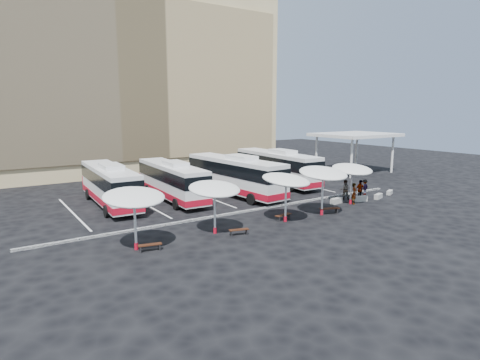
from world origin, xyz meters
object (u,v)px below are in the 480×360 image
sunshade_4 (352,169)px  wood_bench_2 (283,216)px  wood_bench_3 (329,209)px  wood_bench_0 (150,246)px  sunshade_3 (323,173)px  conc_bench_2 (378,196)px  sunshade_2 (286,180)px  bus_3 (277,166)px  conc_bench_1 (360,199)px  bus_1 (172,180)px  bus_2 (235,174)px  bus_0 (110,184)px  conc_bench_3 (390,192)px  passenger_2 (360,190)px  passenger_0 (354,194)px  sunshade_0 (134,197)px  passenger_3 (365,187)px  sunshade_1 (214,189)px  conc_bench_0 (336,201)px  wood_bench_1 (239,231)px  passenger_1 (345,190)px

sunshade_4 → wood_bench_2: 8.92m
wood_bench_2 → wood_bench_3: bearing=-8.2°
wood_bench_3 → wood_bench_0: bearing=-179.3°
sunshade_3 → wood_bench_0: (-14.52, -0.33, -3.03)m
wood_bench_0 → wood_bench_3: (15.23, 0.19, 0.05)m
conc_bench_2 → sunshade_2: bearing=-174.6°
bus_3 → conc_bench_1: 11.12m
bus_1 → bus_2: (5.93, -1.57, 0.17)m
bus_0 → conc_bench_3: (24.34, -10.76, -1.72)m
wood_bench_3 → passenger_2: size_ratio=0.89×
wood_bench_3 → conc_bench_2: size_ratio=1.36×
wood_bench_3 → passenger_0: size_ratio=0.87×
sunshade_4 → passenger_0: bearing=-44.0°
sunshade_0 → wood_bench_0: 3.04m
wood_bench_3 → passenger_2: 6.61m
wood_bench_2 → passenger_3: passenger_3 is taller
bus_1 → sunshade_0: 13.65m
sunshade_1 → conc_bench_1: 16.22m
conc_bench_0 → passenger_0: 1.69m
wood_bench_1 → passenger_3: bearing=12.5°
conc_bench_2 → passenger_0: size_ratio=0.64×
sunshade_2 → passenger_3: sunshade_2 is taller
sunshade_1 → conc_bench_1: (15.94, 0.95, -2.84)m
bus_1 → conc_bench_1: 17.47m
wood_bench_2 → wood_bench_0: bearing=-175.8°
bus_3 → bus_1: bearing=-175.1°
bus_3 → sunshade_2: bus_3 is taller
bus_1 → conc_bench_0: 15.15m
bus_1 → conc_bench_3: size_ratio=10.81×
bus_1 → sunshade_3: (7.65, -11.75, 1.47)m
wood_bench_2 → passenger_2: size_ratio=0.82×
sunshade_1 → passenger_1: bearing=8.6°
passenger_1 → passenger_2: (1.08, -0.83, 0.00)m
conc_bench_0 → passenger_1: (1.96, 0.76, 0.68)m
wood_bench_1 → passenger_3: 17.82m
sunshade_1 → passenger_0: bearing=2.2°
bus_2 → passenger_3: (10.70, -7.04, -1.29)m
bus_0 → sunshade_3: (13.12, -12.63, 1.44)m
wood_bench_2 → wood_bench_3: wood_bench_3 is taller
bus_3 → sunshade_3: bearing=-111.2°
conc_bench_3 → passenger_1: 5.50m
bus_1 → sunshade_3: 14.10m
passenger_0 → passenger_1: (0.78, 1.75, -0.02)m
wood_bench_0 → passenger_0: 19.65m
sunshade_0 → conc_bench_3: 26.54m
wood_bench_2 → passenger_1: passenger_1 is taller
wood_bench_2 → conc_bench_0: (7.48, 1.60, -0.10)m
sunshade_3 → conc_bench_2: (8.71, 1.28, -3.13)m
bus_2 → conc_bench_1: bus_2 is taller
sunshade_3 → passenger_3: size_ratio=2.71×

